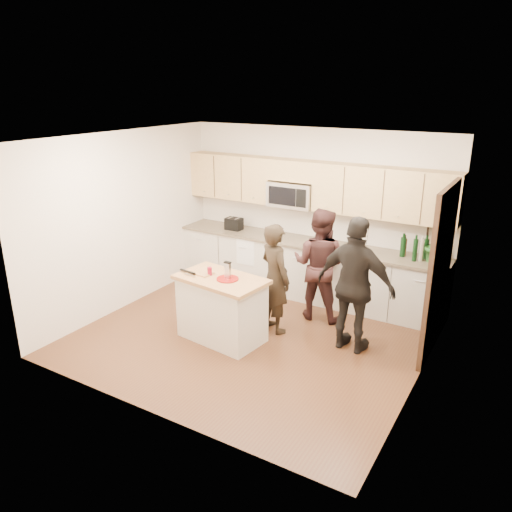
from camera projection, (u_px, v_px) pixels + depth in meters
The scene contains 21 objects.
floor at pixel (251, 336), 6.95m from camera, with size 4.50×4.50×0.00m, color #54331D.
room_shell at pixel (251, 216), 6.38m from camera, with size 4.52×4.02×2.71m.
back_cabinetry at pixel (305, 268), 8.17m from camera, with size 4.50×0.66×0.94m.
upper_cabinetry at pixel (313, 184), 7.82m from camera, with size 4.50×0.33×0.75m.
microwave at pixel (292, 194), 8.02m from camera, with size 0.76×0.41×0.40m.
doorway at pixel (441, 268), 6.23m from camera, with size 0.06×1.25×2.20m.
framed_picture at pixel (437, 234), 7.20m from camera, with size 0.30×0.03×0.38m.
dish_towel at pixel (249, 243), 8.37m from camera, with size 0.34×0.60×0.48m.
island at pixel (222, 308), 6.76m from camera, with size 1.28×0.84×0.90m.
red_plate at pixel (228, 279), 6.55m from camera, with size 0.29×0.29×0.02m, color maroon.
box_grater at pixel (228, 270), 6.53m from camera, with size 0.09×0.06×0.22m.
drink_glass at pixel (210, 271), 6.68m from camera, with size 0.06×0.06×0.11m, color maroon.
cutting_board at pixel (203, 273), 6.75m from camera, with size 0.26×0.20×0.02m, color #A97F46.
tongs at pixel (188, 271), 6.76m from camera, with size 0.27×0.03×0.02m, color black.
knife at pixel (190, 275), 6.66m from camera, with size 0.19×0.02×0.01m, color silver.
toaster at pixel (234, 224), 8.62m from camera, with size 0.28×0.20×0.21m.
bottle_cluster at pixel (420, 247), 7.14m from camera, with size 0.57×0.30×0.39m.
orchid at pixel (435, 245), 7.00m from camera, with size 0.27×0.22×0.49m, color #2B6A2A.
woman_left at pixel (275, 278), 6.91m from camera, with size 0.57×0.37×1.57m, color black.
woman_center at pixel (319, 264), 7.28m from camera, with size 0.81×0.63×1.68m, color #341B1A.
woman_right at pixel (355, 286), 6.34m from camera, with size 1.06×0.44×1.81m, color black.
Camera 1 is at (3.22, -5.30, 3.33)m, focal length 35.00 mm.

